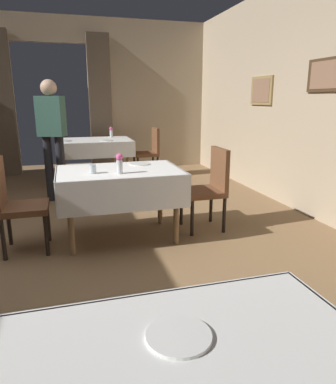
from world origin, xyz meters
name	(u,v)px	position (x,y,z in m)	size (l,w,h in m)	color
ground	(52,253)	(0.00, 0.00, 0.00)	(10.08, 10.08, 0.00)	olive
wall_back	(52,95)	(0.00, 4.18, 1.52)	(6.40, 0.27, 3.00)	tan
dining_table_mid	(120,180)	(0.72, 0.22, 0.64)	(1.28, 0.89, 0.75)	olive
dining_table_far	(94,145)	(0.69, 3.12, 0.66)	(1.33, 0.98, 0.75)	olive
chair_mid_right	(210,185)	(1.74, 0.24, 0.52)	(0.44, 0.44, 0.93)	black
chair_mid_left	(15,201)	(-0.30, 0.15, 0.52)	(0.45, 0.44, 0.93)	black
chair_far_right	(150,150)	(1.73, 3.21, 0.52)	(0.44, 0.44, 0.93)	black
plate_near_c	(179,336)	(0.51, -2.48, 0.76)	(0.21, 0.21, 0.01)	white
flower_vase_mid	(120,163)	(0.70, 0.02, 0.86)	(0.07, 0.07, 0.20)	silver
glass_mid_b	(93,169)	(0.44, 0.10, 0.79)	(0.07, 0.07, 0.09)	silver
plate_mid_c	(140,164)	(0.98, 0.46, 0.76)	(0.23, 0.23, 0.01)	white
flower_vase_far	(111,132)	(1.04, 3.43, 0.86)	(0.07, 0.07, 0.20)	silver
plate_far_b	(66,141)	(0.19, 3.03, 0.76)	(0.20, 0.20, 0.01)	white
plate_far_c	(107,140)	(0.88, 2.87, 0.76)	(0.21, 0.21, 0.01)	white
person_waiter_by_doorway	(52,131)	(0.03, 1.91, 1.02)	(0.41, 0.33, 1.72)	black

